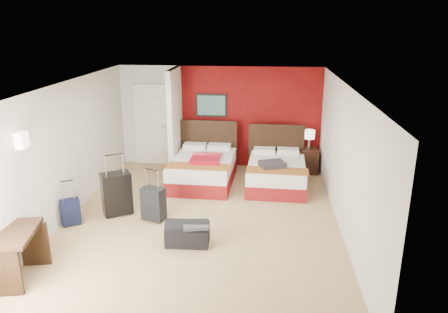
# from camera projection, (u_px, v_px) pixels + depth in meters

# --- Properties ---
(ground) EXTENTS (6.50, 6.50, 0.00)m
(ground) POSITION_uv_depth(u_px,v_px,m) (202.00, 220.00, 7.93)
(ground) COLOR tan
(ground) RESTS_ON ground
(room_walls) EXTENTS (5.02, 6.52, 2.50)m
(room_walls) POSITION_uv_depth(u_px,v_px,m) (145.00, 134.00, 9.02)
(room_walls) COLOR silver
(room_walls) RESTS_ON ground
(red_accent_panel) EXTENTS (3.50, 0.04, 2.50)m
(red_accent_panel) POSITION_uv_depth(u_px,v_px,m) (250.00, 118.00, 10.55)
(red_accent_panel) COLOR maroon
(red_accent_panel) RESTS_ON ground
(partition_wall) EXTENTS (0.12, 1.20, 2.50)m
(partition_wall) POSITION_uv_depth(u_px,v_px,m) (175.00, 122.00, 10.12)
(partition_wall) COLOR silver
(partition_wall) RESTS_ON ground
(entry_door) EXTENTS (0.82, 0.06, 2.05)m
(entry_door) POSITION_uv_depth(u_px,v_px,m) (151.00, 125.00, 10.81)
(entry_door) COLOR silver
(entry_door) RESTS_ON ground
(bed_left) EXTENTS (1.42, 1.98, 0.58)m
(bed_left) POSITION_uv_depth(u_px,v_px,m) (203.00, 171.00, 9.68)
(bed_left) COLOR white
(bed_left) RESTS_ON ground
(bed_right) EXTENTS (1.33, 1.85, 0.54)m
(bed_right) POSITION_uv_depth(u_px,v_px,m) (276.00, 174.00, 9.49)
(bed_right) COLOR white
(bed_right) RESTS_ON ground
(red_suitcase_open) EXTENTS (0.65, 0.88, 0.11)m
(red_suitcase_open) POSITION_uv_depth(u_px,v_px,m) (206.00, 158.00, 9.48)
(red_suitcase_open) COLOR maroon
(red_suitcase_open) RESTS_ON bed_left
(jacket_bundle) EXTENTS (0.62, 0.56, 0.12)m
(jacket_bundle) POSITION_uv_depth(u_px,v_px,m) (272.00, 165.00, 9.12)
(jacket_bundle) COLOR #343338
(jacket_bundle) RESTS_ON bed_right
(nightstand) EXTENTS (0.48, 0.48, 0.61)m
(nightstand) POSITION_uv_depth(u_px,v_px,m) (308.00, 161.00, 10.32)
(nightstand) COLOR black
(nightstand) RESTS_ON ground
(table_lamp) EXTENTS (0.33, 0.33, 0.46)m
(table_lamp) POSITION_uv_depth(u_px,v_px,m) (309.00, 139.00, 10.16)
(table_lamp) COLOR white
(table_lamp) RESTS_ON nightstand
(suitcase_black) EXTENTS (0.63, 0.56, 0.80)m
(suitcase_black) POSITION_uv_depth(u_px,v_px,m) (117.00, 195.00, 8.06)
(suitcase_black) COLOR black
(suitcase_black) RESTS_ON ground
(suitcase_charcoal) EXTENTS (0.47, 0.37, 0.61)m
(suitcase_charcoal) POSITION_uv_depth(u_px,v_px,m) (154.00, 205.00, 7.84)
(suitcase_charcoal) COLOR black
(suitcase_charcoal) RESTS_ON ground
(suitcase_navy) EXTENTS (0.39, 0.35, 0.46)m
(suitcase_navy) POSITION_uv_depth(u_px,v_px,m) (71.00, 213.00, 7.68)
(suitcase_navy) COLOR black
(suitcase_navy) RESTS_ON ground
(duffel_bag) EXTENTS (0.72, 0.41, 0.36)m
(duffel_bag) POSITION_uv_depth(u_px,v_px,m) (187.00, 234.00, 7.03)
(duffel_bag) COLOR black
(duffel_bag) RESTS_ON ground
(jacket_draped) EXTENTS (0.48, 0.43, 0.05)m
(jacket_draped) POSITION_uv_depth(u_px,v_px,m) (196.00, 225.00, 6.90)
(jacket_draped) COLOR #3C3C41
(jacket_draped) RESTS_ON duffel_bag
(desk) EXTENTS (0.62, 0.98, 0.76)m
(desk) POSITION_uv_depth(u_px,v_px,m) (21.00, 256.00, 6.01)
(desk) COLOR black
(desk) RESTS_ON ground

